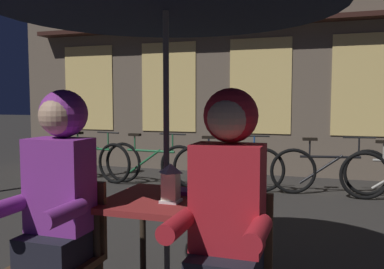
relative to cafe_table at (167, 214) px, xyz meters
name	(u,v)px	position (x,y,z in m)	size (l,w,h in m)	color
cafe_table	(167,214)	(0.00, 0.00, 0.00)	(0.72, 0.72, 0.74)	maroon
lantern	(171,182)	(0.06, -0.09, 0.22)	(0.11, 0.11, 0.23)	white
chair_left	(65,249)	(-0.48, -0.37, -0.15)	(0.40, 0.40, 0.87)	#513823
person_left_hooded	(57,190)	(-0.48, -0.43, 0.21)	(0.45, 0.56, 1.40)	black
person_right_hooded	(227,203)	(0.48, -0.43, 0.21)	(0.45, 0.56, 1.40)	black
shopfront_building	(264,5)	(-0.23, 5.40, 2.45)	(10.00, 0.93, 6.20)	#6B5B4C
bicycle_nearest	(90,160)	(-2.84, 3.65, -0.29)	(1.66, 0.37, 0.84)	black
bicycle_second	(150,163)	(-1.73, 3.64, -0.29)	(1.68, 0.18, 0.84)	black
bicycle_third	(227,168)	(-0.47, 3.60, -0.29)	(1.67, 0.25, 0.84)	black
bicycle_fourth	(330,171)	(0.97, 3.80, -0.29)	(1.66, 0.38, 0.84)	black
book	(189,192)	(0.09, 0.16, 0.11)	(0.20, 0.14, 0.02)	#661E7A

